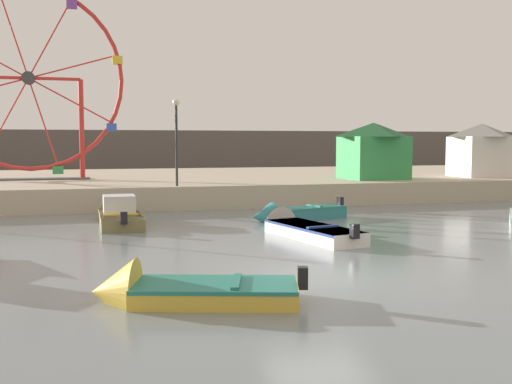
% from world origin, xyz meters
% --- Properties ---
extents(ground_plane, '(240.00, 240.00, 0.00)m').
position_xyz_m(ground_plane, '(0.00, 0.00, 0.00)').
color(ground_plane, slate).
extents(quay_promenade, '(110.00, 20.32, 1.12)m').
position_xyz_m(quay_promenade, '(0.00, 24.62, 0.56)').
color(quay_promenade, '#B7A88E').
rests_on(quay_promenade, ground_plane).
extents(distant_town_skyline, '(140.00, 3.00, 4.40)m').
position_xyz_m(distant_town_skyline, '(0.00, 48.60, 2.20)').
color(distant_town_skyline, '#564C47').
rests_on(distant_town_skyline, ground_plane).
extents(motorboat_olive_wood, '(1.60, 5.78, 1.62)m').
position_xyz_m(motorboat_olive_wood, '(-4.25, 11.39, 0.32)').
color(motorboat_olive_wood, olive).
rests_on(motorboat_olive_wood, ground_plane).
extents(motorboat_mustard_yellow, '(4.39, 2.55, 1.39)m').
position_xyz_m(motorboat_mustard_yellow, '(-3.73, -1.55, 0.22)').
color(motorboat_mustard_yellow, gold).
rests_on(motorboat_mustard_yellow, ground_plane).
extents(motorboat_teal_painted, '(4.55, 2.31, 1.12)m').
position_xyz_m(motorboat_teal_painted, '(2.70, 9.89, 0.28)').
color(motorboat_teal_painted, teal).
rests_on(motorboat_teal_painted, ground_plane).
extents(motorboat_white_red_stripe, '(2.46, 5.72, 1.28)m').
position_xyz_m(motorboat_white_red_stripe, '(1.59, 6.22, 0.24)').
color(motorboat_white_red_stripe, silver).
rests_on(motorboat_white_red_stripe, ground_plane).
extents(ferris_wheel_red_frame, '(10.21, 1.20, 10.69)m').
position_xyz_m(ferris_wheel_red_frame, '(-8.52, 22.05, 6.49)').
color(ferris_wheel_red_frame, red).
rests_on(ferris_wheel_red_frame, quay_promenade).
extents(carnival_booth_white_ticket, '(3.52, 3.34, 3.20)m').
position_xyz_m(carnival_booth_white_ticket, '(17.61, 18.38, 2.79)').
color(carnival_booth_white_ticket, silver).
rests_on(carnival_booth_white_ticket, quay_promenade).
extents(carnival_booth_green_kiosk, '(3.62, 3.48, 3.18)m').
position_xyz_m(carnival_booth_green_kiosk, '(10.16, 17.83, 2.78)').
color(carnival_booth_green_kiosk, '#33934C').
rests_on(carnival_booth_green_kiosk, quay_promenade).
extents(promenade_lamp_far, '(0.32, 0.32, 4.12)m').
position_xyz_m(promenade_lamp_far, '(-1.37, 15.14, 3.80)').
color(promenade_lamp_far, '#2D2D33').
rests_on(promenade_lamp_far, quay_promenade).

